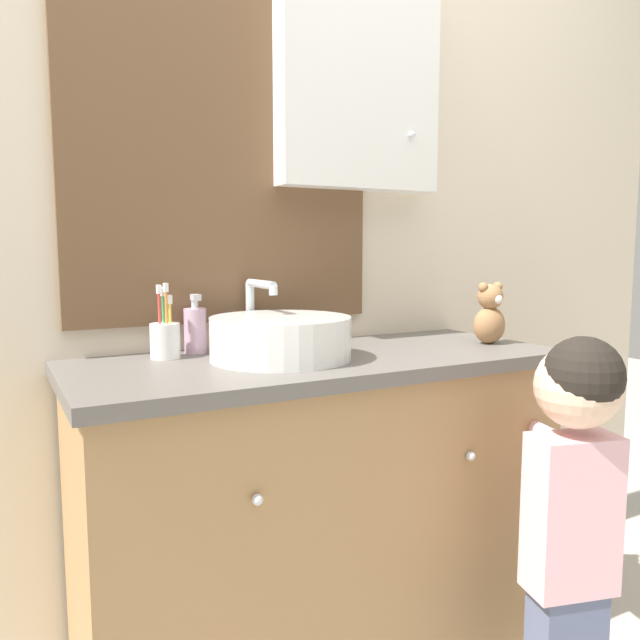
% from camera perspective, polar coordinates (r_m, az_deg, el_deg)
% --- Properties ---
extents(wall_back, '(3.20, 0.18, 2.50)m').
position_cam_1_polar(wall_back, '(1.85, -3.91, 11.59)').
color(wall_back, beige).
rests_on(wall_back, ground_plane).
extents(vanity_counter, '(1.27, 0.52, 0.84)m').
position_cam_1_polar(vanity_counter, '(1.73, 0.16, -17.12)').
color(vanity_counter, '#A37A4C').
rests_on(vanity_counter, ground_plane).
extents(sink_basin, '(0.35, 0.40, 0.19)m').
position_cam_1_polar(sink_basin, '(1.56, -3.65, -1.54)').
color(sink_basin, white).
rests_on(sink_basin, vanity_counter).
extents(toothbrush_holder, '(0.07, 0.07, 0.19)m').
position_cam_1_polar(toothbrush_holder, '(1.61, -13.98, -1.64)').
color(toothbrush_holder, silver).
rests_on(toothbrush_holder, vanity_counter).
extents(soap_dispenser, '(0.06, 0.06, 0.16)m').
position_cam_1_polar(soap_dispenser, '(1.68, -11.33, -0.85)').
color(soap_dispenser, '#CCA3BC').
rests_on(soap_dispenser, vanity_counter).
extents(child_figure, '(0.28, 0.42, 0.93)m').
position_cam_1_polar(child_figure, '(1.55, 22.17, -13.59)').
color(child_figure, slate).
rests_on(child_figure, ground_plane).
extents(teddy_bear, '(0.10, 0.08, 0.18)m').
position_cam_1_polar(teddy_bear, '(1.86, 15.26, 0.46)').
color(teddy_bear, '#9E7047').
rests_on(teddy_bear, vanity_counter).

